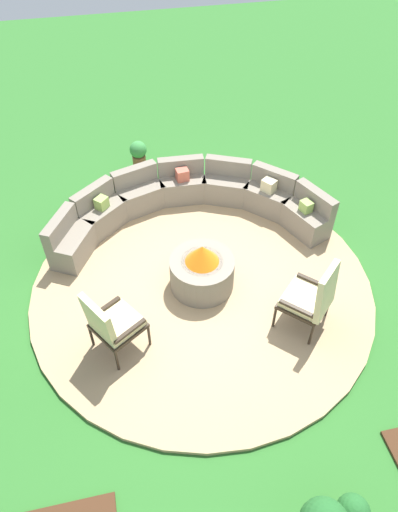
{
  "coord_description": "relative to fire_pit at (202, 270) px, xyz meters",
  "views": [
    {
      "loc": [
        -1.01,
        -4.44,
        5.26
      ],
      "look_at": [
        0.0,
        0.2,
        0.45
      ],
      "focal_mm": 33.01,
      "sensor_mm": 36.0,
      "label": 1
    }
  ],
  "objects": [
    {
      "name": "fire_pit",
      "position": [
        0.0,
        0.0,
        0.0
      ],
      "size": [
        0.92,
        0.92,
        0.77
      ],
      "color": "gray",
      "rests_on": "patio_circle"
    },
    {
      "name": "potted_plant_1",
      "position": [
        -0.51,
        3.11,
        -0.01
      ],
      "size": [
        0.31,
        0.31,
        0.63
      ],
      "color": "brown",
      "rests_on": "ground_plane"
    },
    {
      "name": "lounge_chair_front_right",
      "position": [
        1.23,
        -0.99,
        0.26
      ],
      "size": [
        0.82,
        0.85,
        1.11
      ],
      "rotation": [
        0.0,
        0.0,
        7.06
      ],
      "color": "#2D2319",
      "rests_on": "patio_circle"
    },
    {
      "name": "patio_circle",
      "position": [
        0.0,
        0.0,
        -0.33
      ],
      "size": [
        4.95,
        4.95,
        0.06
      ],
      "primitive_type": "cylinder",
      "color": "tan",
      "rests_on": "ground_plane"
    },
    {
      "name": "curved_stone_bench",
      "position": [
        0.09,
        1.54,
        -0.01
      ],
      "size": [
        4.42,
        1.94,
        0.74
      ],
      "color": "gray",
      "rests_on": "patio_circle"
    },
    {
      "name": "lounge_chair_front_left",
      "position": [
        -1.33,
        -0.85,
        0.25
      ],
      "size": [
        0.78,
        0.79,
        1.08
      ],
      "rotation": [
        0.0,
        0.0,
        5.29
      ],
      "color": "#2D2319",
      "rests_on": "patio_circle"
    },
    {
      "name": "ground_plane",
      "position": [
        0.0,
        0.0,
        -0.36
      ],
      "size": [
        24.0,
        24.0,
        0.0
      ],
      "primitive_type": "plane",
      "color": "#2D6B28"
    }
  ]
}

